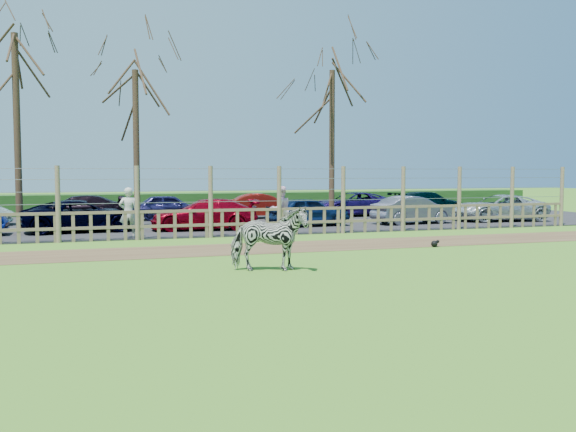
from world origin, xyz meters
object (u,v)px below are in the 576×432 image
object	(u,v)px
car_9	(77,209)
car_13	(428,203)
tree_mid	(136,110)
car_12	(353,204)
crow	(435,244)
zebra	(269,239)
car_3	(205,214)
car_5	(413,210)
car_2	(81,216)
car_11	(264,206)
visitor_a	(128,213)
car_6	(499,208)
car_4	(308,212)
car_10	(170,207)
tree_right	(332,108)
visitor_b	(281,210)
tree_left	(16,84)

from	to	relation	value
car_9	car_13	xyz separation A→B (m)	(17.62, -0.16, 0.00)
tree_mid	car_13	distance (m)	15.96
car_12	crow	bearing A→B (deg)	-17.49
tree_mid	zebra	size ratio (longest dim) A/B	3.83
car_3	car_5	size ratio (longest dim) A/B	1.14
car_2	car_11	size ratio (longest dim) A/B	1.19
visitor_a	car_13	bearing A→B (deg)	-149.12
visitor_a	car_6	bearing A→B (deg)	-165.89
car_4	car_3	bearing A→B (deg)	87.12
visitor_a	car_9	bearing A→B (deg)	-70.90
car_2	car_6	xyz separation A→B (m)	(18.22, -0.53, 0.00)
car_10	car_13	distance (m)	13.48
car_12	car_9	bearing A→B (deg)	-94.40
car_10	car_11	xyz separation A→B (m)	(4.47, -0.45, 0.00)
tree_right	car_10	size ratio (longest dim) A/B	2.09
car_10	visitor_a	bearing A→B (deg)	166.85
zebra	visitor_a	size ratio (longest dim) A/B	1.03
crow	car_12	xyz separation A→B (m)	(3.01, 12.81, 0.53)
visitor_a	car_5	xyz separation A→B (m)	(12.21, 2.14, -0.26)
visitor_b	car_3	world-z (taller)	visitor_b
crow	car_6	bearing A→B (deg)	43.69
tree_mid	car_11	distance (m)	7.87
tree_right	visitor_a	world-z (taller)	tree_right
zebra	car_12	xyz separation A→B (m)	(9.18, 15.75, -0.11)
visitor_a	car_12	world-z (taller)	visitor_a
visitor_b	car_2	distance (m)	7.53
car_10	crow	bearing A→B (deg)	-150.17
tree_right	visitor_a	distance (m)	11.99
visitor_a	car_11	size ratio (longest dim) A/B	0.47
visitor_b	car_9	distance (m)	10.31
car_6	car_4	bearing A→B (deg)	-84.38
tree_left	car_5	size ratio (longest dim) A/B	2.16
car_3	car_13	distance (m)	13.93
zebra	tree_mid	bearing A→B (deg)	24.11
car_5	car_12	size ratio (longest dim) A/B	0.84
zebra	car_6	distance (m)	17.73
car_3	car_6	size ratio (longest dim) A/B	0.96
tree_right	car_12	bearing A→B (deg)	44.65
tree_left	tree_right	bearing A→B (deg)	6.34
visitor_b	car_6	distance (m)	11.49
visitor_b	car_11	world-z (taller)	visitor_b
car_5	car_13	world-z (taller)	same
car_4	tree_right	bearing A→B (deg)	-43.98
tree_left	car_5	xyz separation A→B (m)	(15.96, -1.82, -4.98)
car_10	car_4	bearing A→B (deg)	-132.70
visitor_a	tree_mid	bearing A→B (deg)	-92.10
crow	tree_left	bearing A→B (deg)	142.90
visitor_b	car_10	size ratio (longest dim) A/B	0.49
car_5	crow	bearing A→B (deg)	149.75
car_12	visitor_b	bearing A→B (deg)	-44.25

